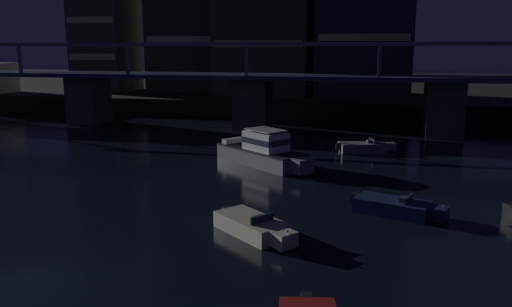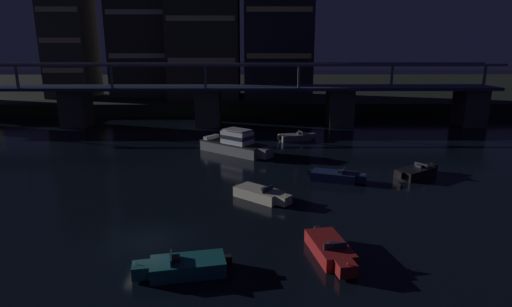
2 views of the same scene
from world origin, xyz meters
name	(u,v)px [view 1 (image 1 of 2)]	position (x,y,z in m)	size (l,w,h in m)	color
ground_plane	(21,288)	(0.00, 0.00, 0.00)	(400.00, 400.00, 0.00)	black
far_riverbank	(306,87)	(0.00, 87.02, 1.10)	(240.00, 80.00, 2.20)	black
river_bridge	(253,92)	(0.00, 39.01, 4.03)	(85.77, 6.40, 9.38)	#4C4944
tower_west_low	(103,2)	(-28.14, 58.73, 15.69)	(8.16, 8.71, 27.28)	#423D38
cabin_cruiser_near_left	(263,151)	(4.72, 21.95, 1.05)	(8.43, 7.30, 2.79)	gray
speedboat_near_center	(254,226)	(7.30, 7.27, 0.41)	(4.59, 4.15, 1.16)	beige
speedboat_near_right	(365,147)	(12.29, 28.64, 0.41)	(5.15, 2.91, 1.16)	gray
speedboat_mid_right	(397,207)	(14.14, 11.85, 0.41)	(5.11, 3.03, 1.16)	#19234C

